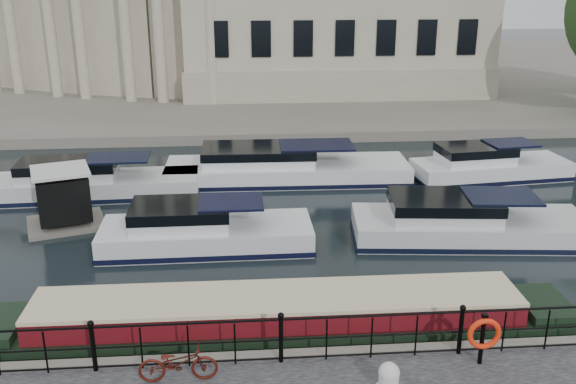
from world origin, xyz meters
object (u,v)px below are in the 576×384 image
at_px(narrowboat, 278,325).
at_px(bicycle, 178,363).
at_px(mooring_bollard, 389,378).
at_px(harbour_hut, 64,200).
at_px(life_ring_post, 484,334).

bearing_deg(narrowboat, bicycle, -133.43).
relative_size(mooring_bollard, narrowboat, 0.04).
distance_m(mooring_bollard, harbour_hut, 14.29).
distance_m(life_ring_post, harbour_hut, 15.31).
xyz_separation_m(life_ring_post, harbour_hut, (-11.35, 10.27, -0.36)).
bearing_deg(bicycle, mooring_bollard, -100.36).
bearing_deg(life_ring_post, narrowboat, 151.81).
relative_size(bicycle, harbour_hut, 0.52).
bearing_deg(narrowboat, mooring_bollard, -55.19).
bearing_deg(harbour_hut, bicycle, -82.87).
height_order(narrowboat, harbour_hut, harbour_hut).
bearing_deg(mooring_bollard, narrowboat, 124.34).
relative_size(life_ring_post, harbour_hut, 0.39).
height_order(life_ring_post, narrowboat, life_ring_post).
height_order(life_ring_post, harbour_hut, harbour_hut).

